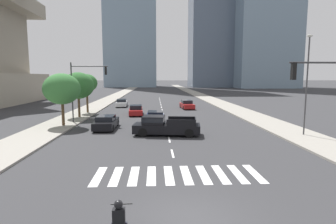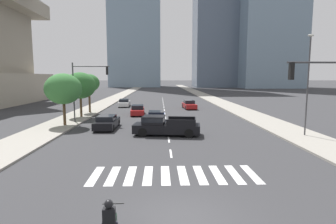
{
  "view_description": "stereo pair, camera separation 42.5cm",
  "coord_description": "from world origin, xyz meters",
  "px_view_note": "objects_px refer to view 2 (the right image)",
  "views": [
    {
      "loc": [
        -1.17,
        -9.13,
        5.03
      ],
      "look_at": [
        0.0,
        14.45,
        2.0
      ],
      "focal_mm": 29.29,
      "sensor_mm": 36.0,
      "label": 1
    },
    {
      "loc": [
        -0.75,
        -9.15,
        5.03
      ],
      "look_at": [
        0.0,
        14.45,
        2.0
      ],
      "focal_mm": 29.29,
      "sensor_mm": 36.0,
      "label": 2
    }
  ],
  "objects_px": {
    "street_tree_nearest": "(63,89)",
    "pickup_truck": "(163,126)",
    "sedan_red_0": "(189,105)",
    "sedan_white_3": "(124,103)",
    "sedan_blue_2": "(156,117)",
    "street_tree_second": "(80,86)",
    "sedan_red_1": "(138,110)",
    "traffic_signal_far": "(86,82)",
    "street_lamp_east": "(308,78)",
    "street_tree_third": "(89,83)",
    "sedan_black_4": "(107,122)"
  },
  "relations": [
    {
      "from": "street_tree_nearest",
      "to": "pickup_truck",
      "type": "bearing_deg",
      "value": -24.33
    },
    {
      "from": "sedan_red_0",
      "to": "sedan_white_3",
      "type": "xyz_separation_m",
      "value": [
        -10.8,
        3.65,
        -0.02
      ]
    },
    {
      "from": "sedan_blue_2",
      "to": "pickup_truck",
      "type": "bearing_deg",
      "value": -174.0
    },
    {
      "from": "sedan_red_0",
      "to": "street_tree_nearest",
      "type": "distance_m",
      "value": 21.37
    },
    {
      "from": "sedan_blue_2",
      "to": "street_tree_second",
      "type": "height_order",
      "value": "street_tree_second"
    },
    {
      "from": "pickup_truck",
      "to": "sedan_red_1",
      "type": "xyz_separation_m",
      "value": [
        -3.26,
        13.02,
        -0.21
      ]
    },
    {
      "from": "traffic_signal_far",
      "to": "sedan_blue_2",
      "type": "bearing_deg",
      "value": -1.14
    },
    {
      "from": "pickup_truck",
      "to": "traffic_signal_far",
      "type": "xyz_separation_m",
      "value": [
        -8.26,
        6.55,
        3.67
      ]
    },
    {
      "from": "sedan_white_3",
      "to": "street_tree_second",
      "type": "relative_size",
      "value": 0.85
    },
    {
      "from": "sedan_blue_2",
      "to": "street_lamp_east",
      "type": "xyz_separation_m",
      "value": [
        12.62,
        -7.48,
        4.3
      ]
    },
    {
      "from": "sedan_blue_2",
      "to": "sedan_white_3",
      "type": "distance_m",
      "value": 18.12
    },
    {
      "from": "sedan_white_3",
      "to": "street_lamp_east",
      "type": "relative_size",
      "value": 0.56
    },
    {
      "from": "sedan_blue_2",
      "to": "street_tree_third",
      "type": "relative_size",
      "value": 0.89
    },
    {
      "from": "street_tree_second",
      "to": "pickup_truck",
      "type": "bearing_deg",
      "value": -46.34
    },
    {
      "from": "sedan_blue_2",
      "to": "sedan_red_1",
      "type": "bearing_deg",
      "value": 21.12
    },
    {
      "from": "traffic_signal_far",
      "to": "street_tree_third",
      "type": "xyz_separation_m",
      "value": [
        -1.77,
        8.18,
        -0.32
      ]
    },
    {
      "from": "street_tree_nearest",
      "to": "street_tree_third",
      "type": "relative_size",
      "value": 0.99
    },
    {
      "from": "sedan_black_4",
      "to": "street_lamp_east",
      "type": "height_order",
      "value": "street_lamp_east"
    },
    {
      "from": "sedan_red_0",
      "to": "sedan_red_1",
      "type": "height_order",
      "value": "sedan_red_0"
    },
    {
      "from": "traffic_signal_far",
      "to": "sedan_black_4",
      "type": "bearing_deg",
      "value": -50.38
    },
    {
      "from": "street_tree_third",
      "to": "sedan_blue_2",
      "type": "bearing_deg",
      "value": -41.73
    },
    {
      "from": "traffic_signal_far",
      "to": "sedan_red_1",
      "type": "bearing_deg",
      "value": 52.36
    },
    {
      "from": "street_lamp_east",
      "to": "sedan_red_0",
      "type": "bearing_deg",
      "value": 109.67
    },
    {
      "from": "sedan_black_4",
      "to": "sedan_red_1",
      "type": "bearing_deg",
      "value": -11.9
    },
    {
      "from": "sedan_blue_2",
      "to": "street_tree_third",
      "type": "bearing_deg",
      "value": 48.16
    },
    {
      "from": "sedan_red_0",
      "to": "street_tree_second",
      "type": "height_order",
      "value": "street_tree_second"
    },
    {
      "from": "pickup_truck",
      "to": "sedan_red_1",
      "type": "height_order",
      "value": "pickup_truck"
    },
    {
      "from": "sedan_red_1",
      "to": "sedan_black_4",
      "type": "height_order",
      "value": "sedan_red_1"
    },
    {
      "from": "sedan_blue_2",
      "to": "street_tree_nearest",
      "type": "distance_m",
      "value": 10.06
    },
    {
      "from": "street_tree_nearest",
      "to": "sedan_red_1",
      "type": "bearing_deg",
      "value": 51.43
    },
    {
      "from": "street_tree_nearest",
      "to": "street_tree_second",
      "type": "height_order",
      "value": "street_tree_second"
    },
    {
      "from": "street_tree_second",
      "to": "sedan_blue_2",
      "type": "bearing_deg",
      "value": -23.74
    },
    {
      "from": "sedan_blue_2",
      "to": "sedan_white_3",
      "type": "xyz_separation_m",
      "value": [
        -5.69,
        17.2,
        -0.02
      ]
    },
    {
      "from": "sedan_blue_2",
      "to": "street_tree_nearest",
      "type": "bearing_deg",
      "value": 101.16
    },
    {
      "from": "sedan_white_3",
      "to": "street_tree_second",
      "type": "distance_m",
      "value": 14.0
    },
    {
      "from": "street_tree_second",
      "to": "street_tree_third",
      "type": "bearing_deg",
      "value": 90.0
    },
    {
      "from": "sedan_white_3",
      "to": "street_tree_third",
      "type": "height_order",
      "value": "street_tree_third"
    },
    {
      "from": "street_lamp_east",
      "to": "sedan_blue_2",
      "type": "bearing_deg",
      "value": 149.35
    },
    {
      "from": "street_lamp_east",
      "to": "street_tree_third",
      "type": "relative_size",
      "value": 1.58
    },
    {
      "from": "sedan_black_4",
      "to": "traffic_signal_far",
      "type": "distance_m",
      "value": 5.82
    },
    {
      "from": "sedan_black_4",
      "to": "street_tree_third",
      "type": "xyz_separation_m",
      "value": [
        -4.54,
        11.53,
        3.56
      ]
    },
    {
      "from": "street_tree_second",
      "to": "sedan_red_0",
      "type": "bearing_deg",
      "value": 33.14
    },
    {
      "from": "sedan_red_1",
      "to": "sedan_blue_2",
      "type": "distance_m",
      "value": 7.11
    },
    {
      "from": "pickup_truck",
      "to": "street_tree_second",
      "type": "bearing_deg",
      "value": -38.95
    },
    {
      "from": "sedan_red_0",
      "to": "sedan_black_4",
      "type": "height_order",
      "value": "sedan_red_0"
    },
    {
      "from": "pickup_truck",
      "to": "sedan_white_3",
      "type": "xyz_separation_m",
      "value": [
        -6.38,
        23.6,
        -0.22
      ]
    },
    {
      "from": "sedan_white_3",
      "to": "street_tree_third",
      "type": "xyz_separation_m",
      "value": [
        -3.65,
        -8.87,
        3.57
      ]
    },
    {
      "from": "sedan_red_0",
      "to": "street_tree_third",
      "type": "height_order",
      "value": "street_tree_third"
    },
    {
      "from": "street_lamp_east",
      "to": "traffic_signal_far",
      "type": "bearing_deg",
      "value": 159.3
    },
    {
      "from": "street_lamp_east",
      "to": "street_tree_nearest",
      "type": "height_order",
      "value": "street_lamp_east"
    }
  ]
}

